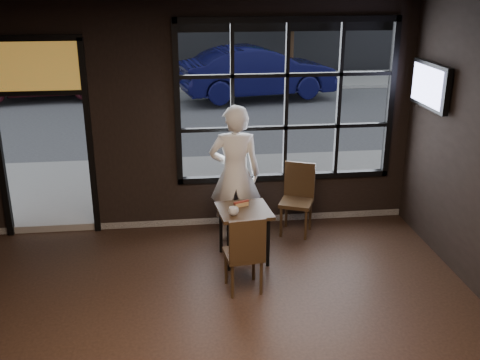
{
  "coord_description": "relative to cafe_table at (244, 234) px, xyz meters",
  "views": [
    {
      "loc": [
        -0.34,
        -4.03,
        3.43
      ],
      "look_at": [
        0.4,
        2.2,
        1.15
      ],
      "focal_mm": 42.0,
      "sensor_mm": 36.0,
      "label": 1
    }
  ],
  "objects": [
    {
      "name": "tv",
      "position": [
        2.46,
        0.42,
        1.77
      ],
      "size": [
        0.11,
        0.99,
        0.58
      ],
      "primitive_type": "cube",
      "color": "black",
      "rests_on": "wall_right"
    },
    {
      "name": "stained_transom",
      "position": [
        -2.57,
        1.12,
        2.0
      ],
      "size": [
        1.2,
        0.06,
        0.7
      ],
      "primitive_type": "cube",
      "color": "orange",
      "rests_on": "ground"
    },
    {
      "name": "cafe_table",
      "position": [
        0.0,
        0.0,
        0.0
      ],
      "size": [
        0.7,
        0.7,
        0.7
      ],
      "primitive_type": "cube",
      "rotation": [
        0.0,
        0.0,
        0.1
      ],
      "color": "#302012",
      "rests_on": "floor"
    },
    {
      "name": "chair_near",
      "position": [
        -0.1,
        -0.73,
        0.13
      ],
      "size": [
        0.46,
        0.46,
        0.96
      ],
      "primitive_type": "cube",
      "rotation": [
        0.0,
        0.0,
        3.26
      ],
      "color": "#302012",
      "rests_on": "floor"
    },
    {
      "name": "cup",
      "position": [
        -0.15,
        -0.16,
        0.39
      ],
      "size": [
        0.15,
        0.15,
        0.1
      ],
      "primitive_type": "imported",
      "rotation": [
        0.0,
        0.0,
        0.3
      ],
      "color": "silver",
      "rests_on": "cafe_table"
    },
    {
      "name": "window_frame",
      "position": [
        0.73,
        1.12,
        1.45
      ],
      "size": [
        3.06,
        0.12,
        2.28
      ],
      "primitive_type": "cube",
      "color": "black",
      "rests_on": "ground"
    },
    {
      "name": "chair_window",
      "position": [
        0.82,
        0.68,
        0.15
      ],
      "size": [
        0.57,
        0.57,
        0.99
      ],
      "primitive_type": "cube",
      "rotation": [
        0.0,
        0.0,
        -0.41
      ],
      "color": "#302012",
      "rests_on": "floor"
    },
    {
      "name": "maroon_car",
      "position": [
        -4.73,
        10.46,
        0.44
      ],
      "size": [
        4.17,
        2.05,
        1.37
      ],
      "primitive_type": "imported",
      "rotation": [
        0.0,
        0.0,
        1.68
      ],
      "color": "#380E15",
      "rests_on": "street_asphalt"
    },
    {
      "name": "man",
      "position": [
        -0.05,
        0.61,
        0.6
      ],
      "size": [
        0.72,
        0.5,
        1.89
      ],
      "primitive_type": "imported",
      "rotation": [
        0.0,
        0.0,
        3.07
      ],
      "color": "white",
      "rests_on": "floor"
    },
    {
      "name": "hotdog",
      "position": [
        -0.02,
        0.11,
        0.37
      ],
      "size": [
        0.22,
        0.14,
        0.06
      ],
      "primitive_type": null,
      "rotation": [
        0.0,
        0.0,
        0.35
      ],
      "color": "tan",
      "rests_on": "cafe_table"
    },
    {
      "name": "street_asphalt",
      "position": [
        -0.47,
        21.62,
        -0.37
      ],
      "size": [
        60.0,
        41.0,
        0.04
      ],
      "primitive_type": "cube",
      "color": "#545456",
      "rests_on": "ground"
    },
    {
      "name": "navy_car",
      "position": [
        1.62,
        9.63,
        0.49
      ],
      "size": [
        4.67,
        2.37,
        1.47
      ],
      "primitive_type": "imported",
      "rotation": [
        0.0,
        0.0,
        1.76
      ],
      "color": "black",
      "rests_on": "street_asphalt"
    },
    {
      "name": "ceiling",
      "position": [
        -0.47,
        -2.38,
        2.86
      ],
      "size": [
        6.0,
        7.0,
        0.02
      ],
      "primitive_type": "cube",
      "color": "black",
      "rests_on": "ground"
    }
  ]
}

